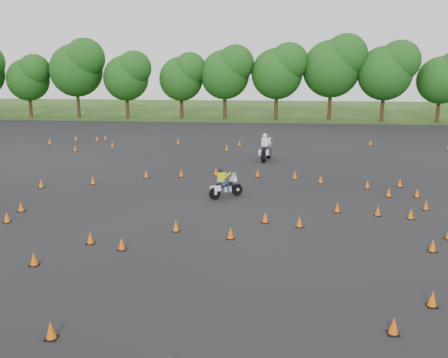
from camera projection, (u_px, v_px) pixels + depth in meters
name	position (u px, v px, depth m)	size (l,w,h in m)	color
ground	(215.00, 229.00, 20.96)	(140.00, 140.00, 0.00)	#2D5119
asphalt_pad	(228.00, 192.00, 26.77)	(62.00, 62.00, 0.00)	black
treeline	(272.00, 83.00, 53.79)	(86.49, 32.20, 10.39)	#1A4B15
traffic_cones	(226.00, 190.00, 26.32)	(35.86, 33.28, 0.45)	#E45909
rider_yellow	(227.00, 183.00, 25.55)	(1.98, 0.61, 1.53)	#C7CF12
rider_white	(267.00, 147.00, 35.21)	(2.48, 0.76, 1.91)	silver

